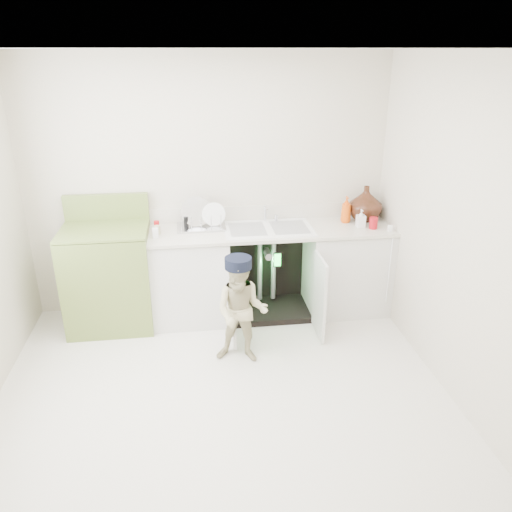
{
  "coord_description": "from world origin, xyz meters",
  "views": [
    {
      "loc": [
        -0.17,
        -3.27,
        2.5
      ],
      "look_at": [
        0.36,
        0.7,
        0.83
      ],
      "focal_mm": 35.0,
      "sensor_mm": 36.0,
      "label": 1
    }
  ],
  "objects": [
    {
      "name": "ground",
      "position": [
        0.0,
        0.0,
        0.0
      ],
      "size": [
        3.5,
        3.5,
        0.0
      ],
      "primitive_type": "plane",
      "color": "beige",
      "rests_on": "ground"
    },
    {
      "name": "avocado_stove",
      "position": [
        -0.98,
        1.18,
        0.51
      ],
      "size": [
        0.79,
        0.65,
        1.23
      ],
      "color": "olive",
      "rests_on": "ground"
    },
    {
      "name": "repair_worker",
      "position": [
        0.2,
        0.39,
        0.48
      ],
      "size": [
        0.68,
        0.71,
        0.95
      ],
      "rotation": [
        0.0,
        0.0,
        -0.26
      ],
      "color": "tan",
      "rests_on": "ground"
    },
    {
      "name": "room_shell",
      "position": [
        0.0,
        0.0,
        1.25
      ],
      "size": [
        6.0,
        5.5,
        1.26
      ],
      "color": "beige",
      "rests_on": "ground"
    },
    {
      "name": "counter_run",
      "position": [
        0.59,
        1.21,
        0.48
      ],
      "size": [
        2.44,
        1.02,
        1.25
      ],
      "color": "silver",
      "rests_on": "ground"
    }
  ]
}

